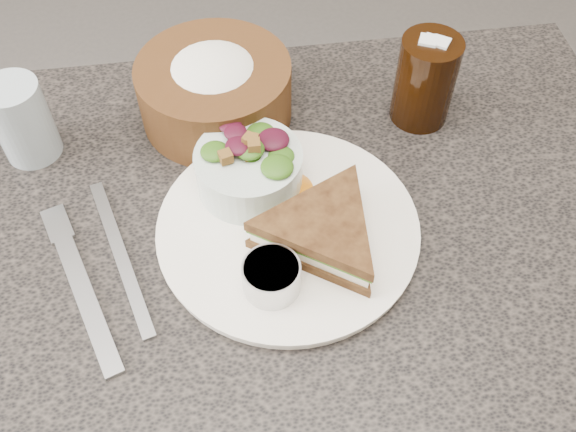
# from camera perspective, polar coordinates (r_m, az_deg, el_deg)

# --- Properties ---
(dining_table) EXTENTS (1.00, 0.70, 0.75)m
(dining_table) POSITION_cam_1_polar(r_m,az_deg,el_deg) (1.05, -2.29, -14.63)
(dining_table) COLOR black
(dining_table) RESTS_ON floor
(dinner_plate) EXTENTS (0.29, 0.29, 0.01)m
(dinner_plate) POSITION_cam_1_polar(r_m,az_deg,el_deg) (0.73, -0.00, -1.12)
(dinner_plate) COLOR white
(dinner_plate) RESTS_ON dining_table
(sandwich) EXTENTS (0.24, 0.24, 0.05)m
(sandwich) POSITION_cam_1_polar(r_m,az_deg,el_deg) (0.69, 3.16, -1.36)
(sandwich) COLOR brown
(sandwich) RESTS_ON dinner_plate
(salad_bowl) EXTENTS (0.14, 0.14, 0.07)m
(salad_bowl) POSITION_cam_1_polar(r_m,az_deg,el_deg) (0.74, -3.52, 4.61)
(salad_bowl) COLOR silver
(salad_bowl) RESTS_ON dinner_plate
(dressing_ramekin) EXTENTS (0.08, 0.08, 0.04)m
(dressing_ramekin) POSITION_cam_1_polar(r_m,az_deg,el_deg) (0.67, -1.48, -5.43)
(dressing_ramekin) COLOR #B7B7B9
(dressing_ramekin) RESTS_ON dinner_plate
(orange_wedge) EXTENTS (0.08, 0.08, 0.03)m
(orange_wedge) POSITION_cam_1_polar(r_m,az_deg,el_deg) (0.75, 0.16, 2.96)
(orange_wedge) COLOR orange
(orange_wedge) RESTS_ON dinner_plate
(fork) EXTENTS (0.09, 0.20, 0.01)m
(fork) POSITION_cam_1_polar(r_m,az_deg,el_deg) (0.72, -17.66, -6.62)
(fork) COLOR gray
(fork) RESTS_ON dining_table
(knife) EXTENTS (0.08, 0.22, 0.00)m
(knife) POSITION_cam_1_polar(r_m,az_deg,el_deg) (0.74, -14.65, -3.39)
(knife) COLOR #929498
(knife) RESTS_ON dining_table
(bread_basket) EXTENTS (0.24, 0.24, 0.11)m
(bread_basket) POSITION_cam_1_polar(r_m,az_deg,el_deg) (0.83, -6.59, 11.70)
(bread_basket) COLOR #492B15
(bread_basket) RESTS_ON dining_table
(cola_glass) EXTENTS (0.08, 0.08, 0.13)m
(cola_glass) POSITION_cam_1_polar(r_m,az_deg,el_deg) (0.84, 12.16, 12.01)
(cola_glass) COLOR black
(cola_glass) RESTS_ON dining_table
(water_glass) EXTENTS (0.08, 0.08, 0.10)m
(water_glass) POSITION_cam_1_polar(r_m,az_deg,el_deg) (0.84, -22.57, 7.84)
(water_glass) COLOR #9FB0BB
(water_glass) RESTS_ON dining_table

